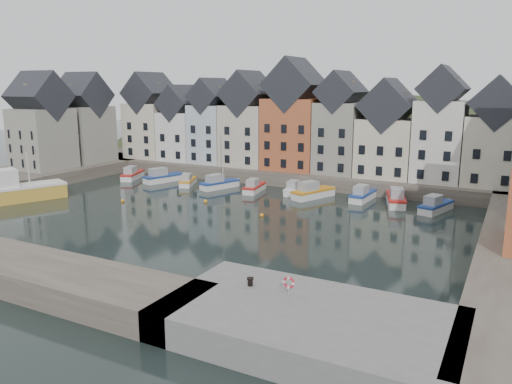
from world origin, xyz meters
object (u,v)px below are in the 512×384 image
Objects in this scene: boat_a at (132,175)px; life_ring_post at (289,283)px; large_vessel at (8,191)px; mooring_bollard at (250,281)px; boat_d at (219,183)px.

boat_a is 56.77m from life_ring_post.
large_vessel is at bearing -119.16° from boat_a.
boat_a is at bearing 104.81° from large_vessel.
large_vessel reaches higher than mooring_bollard.
boat_d is 0.90× the size of large_vessel.
boat_a is 11.88× the size of mooring_bollard.
boat_a is at bearing 139.83° from mooring_bollard.
boat_d is 9.45× the size of life_ring_post.
mooring_bollard is (44.39, -14.01, 0.68)m from large_vessel.
life_ring_post is (2.98, -0.27, 0.55)m from mooring_bollard.
life_ring_post is (44.44, -35.26, 2.13)m from boat_a.
boat_d is 44.78m from life_ring_post.
life_ring_post is at bearing -59.64° from boat_a.
boat_d reaches higher than large_vessel.
boat_a is 0.54× the size of boat_d.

